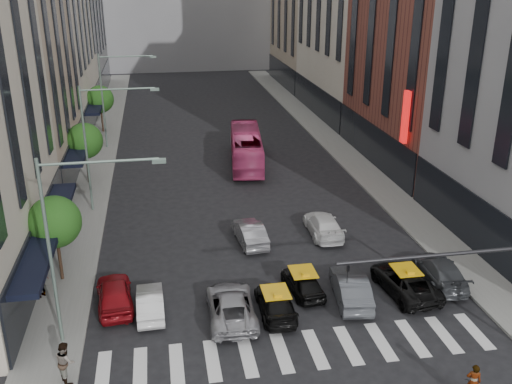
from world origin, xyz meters
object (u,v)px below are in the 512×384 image
streetlamp_mid (98,132)px  streetlamp_far (112,88)px  taxi_center (303,282)px  pedestrian_near (65,362)px  pedestrian_far (40,282)px  car_red (115,294)px  taxi_left (276,303)px  streetlamp_near (69,228)px  car_white_front (150,302)px  bus (246,148)px

streetlamp_mid → streetlamp_far: (0.00, 16.00, 0.00)m
streetlamp_mid → streetlamp_far: 16.00m
taxi_center → pedestrian_near: 12.82m
taxi_center → pedestrian_far: bearing=-15.1°
car_red → pedestrian_near: size_ratio=2.36×
streetlamp_far → car_red: 29.66m
car_red → taxi_left: bearing=159.5°
taxi_left → taxi_center: 2.53m
taxi_left → taxi_center: size_ratio=1.14×
taxi_left → pedestrian_near: (-9.78, -3.63, 0.47)m
streetlamp_near → car_red: size_ratio=2.04×
car_white_front → pedestrian_near: (-3.49, -4.76, 0.46)m
streetlamp_mid → taxi_center: bearing=-50.3°
streetlamp_near → car_red: bearing=64.8°
pedestrian_far → streetlamp_mid: bearing=-146.2°
bus → pedestrian_far: size_ratio=6.42×
car_red → pedestrian_far: 4.14m
streetlamp_far → bus: bearing=-31.6°
pedestrian_far → streetlamp_far: bearing=-139.2°
streetlamp_mid → car_red: (1.33, -13.18, -5.15)m
streetlamp_mid → car_white_front: size_ratio=2.35×
taxi_left → pedestrian_near: bearing=21.5°
car_white_front → pedestrian_far: 6.18m
taxi_left → streetlamp_near: bearing=5.5°
streetlamp_far → taxi_left: (9.42, -31.28, -5.29)m
streetlamp_mid → bus: bearing=36.6°
streetlamp_mid → bus: size_ratio=0.82×
car_red → car_white_front: size_ratio=1.15×
taxi_center → pedestrian_near: pedestrian_near is taller
streetlamp_near → taxi_left: size_ratio=2.12×
pedestrian_near → streetlamp_far: bearing=-25.4°
car_white_front → pedestrian_far: pedestrian_far is taller
streetlamp_near → car_red: streetlamp_near is taller
taxi_left → car_red: bearing=-13.4°
streetlamp_far → bus: size_ratio=0.82×
taxi_left → streetlamp_mid: bearing=-57.2°
streetlamp_near → bus: (11.78, 24.75, -4.37)m
streetlamp_far → bus: 14.50m
car_red → taxi_center: 9.96m
taxi_center → taxi_left: bearing=35.0°
streetlamp_far → car_white_front: 30.77m
streetlamp_near → streetlamp_far: (0.00, 32.00, 0.00)m
taxi_center → pedestrian_near: size_ratio=1.98×
car_white_front → pedestrian_far: (-5.69, 2.39, 0.38)m
streetlamp_near → car_white_front: 6.41m
streetlamp_far → taxi_left: streetlamp_far is taller
streetlamp_far → taxi_left: 33.09m
pedestrian_far → pedestrian_near: bearing=63.2°
taxi_left → pedestrian_far: 12.49m
car_white_front → streetlamp_near: bearing=29.1°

